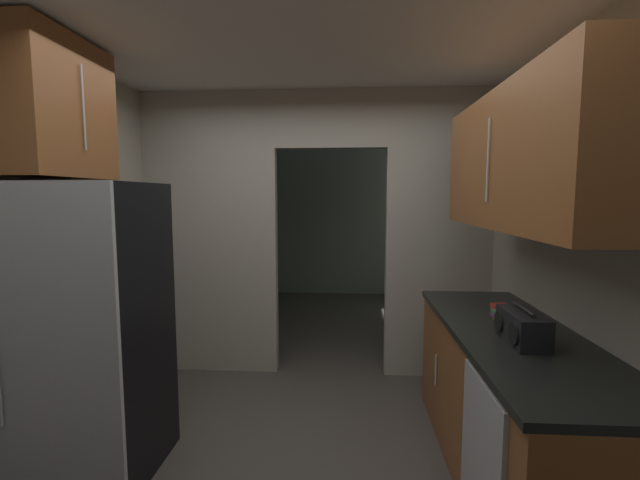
{
  "coord_description": "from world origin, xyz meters",
  "views": [
    {
      "loc": [
        0.32,
        -2.31,
        1.68
      ],
      "look_at": [
        0.09,
        1.08,
        1.33
      ],
      "focal_mm": 24.12,
      "sensor_mm": 36.0,
      "label": 1
    }
  ],
  "objects_px": {
    "dishwasher": "(481,471)",
    "boombox": "(522,327)",
    "book_stack": "(502,314)",
    "refrigerator": "(94,331)"
  },
  "relations": [
    {
      "from": "refrigerator",
      "to": "boombox",
      "type": "bearing_deg",
      "value": -2.92
    },
    {
      "from": "refrigerator",
      "to": "boombox",
      "type": "distance_m",
      "value": 2.44
    },
    {
      "from": "dishwasher",
      "to": "refrigerator",
      "type": "bearing_deg",
      "value": 166.84
    },
    {
      "from": "boombox",
      "to": "book_stack",
      "type": "relative_size",
      "value": 2.18
    },
    {
      "from": "dishwasher",
      "to": "boombox",
      "type": "height_order",
      "value": "boombox"
    },
    {
      "from": "boombox",
      "to": "book_stack",
      "type": "distance_m",
      "value": 0.38
    },
    {
      "from": "dishwasher",
      "to": "boombox",
      "type": "bearing_deg",
      "value": 50.92
    },
    {
      "from": "dishwasher",
      "to": "book_stack",
      "type": "distance_m",
      "value": 0.98
    },
    {
      "from": "book_stack",
      "to": "boombox",
      "type": "bearing_deg",
      "value": -94.27
    },
    {
      "from": "book_stack",
      "to": "dishwasher",
      "type": "bearing_deg",
      "value": -113.91
    }
  ]
}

